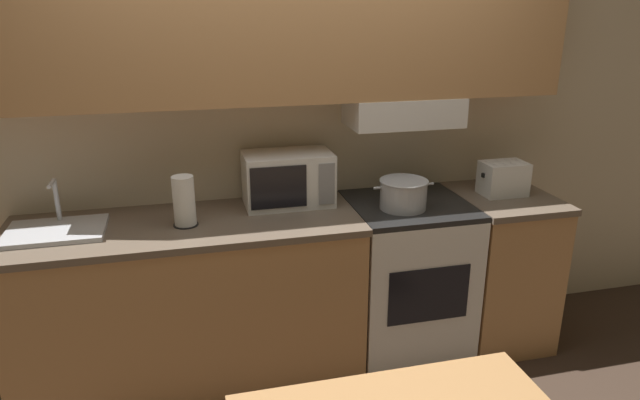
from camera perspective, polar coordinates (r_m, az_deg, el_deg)
The scene contains 10 objects.
ground_plane at distance 3.72m, azimuth -2.96°, elevation -12.97°, with size 16.00×16.00×0.00m, color #3D2D23.
wall_back at distance 3.11m, azimuth -2.92°, elevation 11.55°, with size 5.35×0.38×2.55m.
lower_counter_main at distance 3.16m, azimuth -12.72°, elevation -9.97°, with size 1.78×0.66×0.92m.
lower_counter_right_stub at distance 3.64m, azimuth 17.30°, elevation -6.37°, with size 0.53×0.66×0.92m.
stove_range at distance 3.38m, azimuth 8.54°, elevation -7.65°, with size 0.65×0.64×0.92m.
cooking_pot at distance 3.09m, azimuth 8.34°, elevation 0.67°, with size 0.34×0.26×0.16m.
microwave at distance 3.11m, azimuth -3.23°, elevation 2.13°, with size 0.48×0.29×0.29m.
toaster at distance 3.45m, azimuth 17.85°, elevation 2.09°, with size 0.26×0.17×0.19m.
sink_basin at distance 3.03m, azimuth -24.93°, elevation -2.73°, with size 0.46×0.34×0.24m.
paper_towel_roll at distance 2.89m, azimuth -13.44°, elevation -0.13°, with size 0.12×0.12×0.25m.
Camera 1 is at (-0.58, -3.10, 1.97)m, focal length 32.00 mm.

